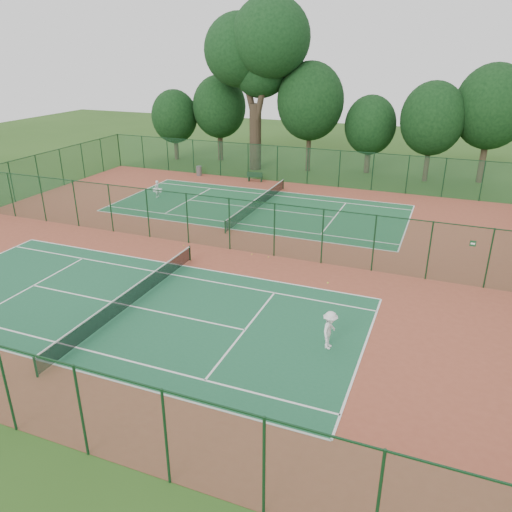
# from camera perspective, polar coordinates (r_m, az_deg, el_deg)

# --- Properties ---
(ground) EXTENTS (120.00, 120.00, 0.00)m
(ground) POSITION_cam_1_polar(r_m,az_deg,el_deg) (33.48, -5.39, 1.15)
(ground) COLOR #2A4F18
(ground) RESTS_ON ground
(red_pad) EXTENTS (40.00, 36.00, 0.01)m
(red_pad) POSITION_cam_1_polar(r_m,az_deg,el_deg) (33.48, -5.39, 1.16)
(red_pad) COLOR brown
(red_pad) RESTS_ON ground
(court_near) EXTENTS (23.77, 10.97, 0.01)m
(court_near) POSITION_cam_1_polar(r_m,az_deg,el_deg) (26.54, -14.18, -5.55)
(court_near) COLOR #1C5A39
(court_near) RESTS_ON red_pad
(court_far) EXTENTS (23.77, 10.97, 0.01)m
(court_far) POSITION_cam_1_polar(r_m,az_deg,el_deg) (41.21, 0.25, 5.48)
(court_far) COLOR #1C5A33
(court_far) RESTS_ON red_pad
(fence_north) EXTENTS (40.00, 0.09, 3.50)m
(fence_north) POSITION_cam_1_polar(r_m,az_deg,el_deg) (48.97, 4.17, 10.35)
(fence_north) COLOR #18492B
(fence_north) RESTS_ON ground
(fence_divider) EXTENTS (40.00, 0.09, 3.50)m
(fence_divider) POSITION_cam_1_polar(r_m,az_deg,el_deg) (32.87, -5.51, 4.00)
(fence_divider) COLOR #174528
(fence_divider) RESTS_ON ground
(tennis_net_near) EXTENTS (0.10, 12.90, 0.97)m
(tennis_net_near) POSITION_cam_1_polar(r_m,az_deg,el_deg) (26.30, -14.29, -4.54)
(tennis_net_near) COLOR #123217
(tennis_net_near) RESTS_ON ground
(tennis_net_far) EXTENTS (0.10, 12.90, 0.97)m
(tennis_net_far) POSITION_cam_1_polar(r_m,az_deg,el_deg) (41.06, 0.25, 6.19)
(tennis_net_far) COLOR #13341A
(tennis_net_far) RESTS_ON ground
(player_near) EXTENTS (0.74, 1.19, 1.78)m
(player_near) POSITION_cam_1_polar(r_m,az_deg,el_deg) (22.21, 8.43, -8.37)
(player_near) COLOR white
(player_near) RESTS_ON court_near
(player_far) EXTENTS (0.37, 0.55, 1.49)m
(player_far) POSITION_cam_1_polar(r_m,az_deg,el_deg) (44.96, -11.25, 7.53)
(player_far) COLOR silver
(player_far) RESTS_ON court_far
(trash_bin) EXTENTS (0.63, 0.63, 0.97)m
(trash_bin) POSITION_cam_1_polar(r_m,az_deg,el_deg) (52.27, -6.53, 9.65)
(trash_bin) COLOR slate
(trash_bin) RESTS_ON red_pad
(bench) EXTENTS (1.62, 0.69, 0.97)m
(bench) POSITION_cam_1_polar(r_m,az_deg,el_deg) (49.51, -0.11, 9.06)
(bench) COLOR black
(bench) RESTS_ON red_pad
(kit_bag) EXTENTS (0.83, 0.43, 0.30)m
(kit_bag) POSITION_cam_1_polar(r_m,az_deg,el_deg) (46.87, -11.19, 7.39)
(kit_bag) COLOR silver
(kit_bag) RESTS_ON red_pad
(stray_ball_a) EXTENTS (0.07, 0.07, 0.07)m
(stray_ball_a) POSITION_cam_1_polar(r_m,az_deg,el_deg) (31.89, -0.47, 0.21)
(stray_ball_a) COLOR yellow
(stray_ball_a) RESTS_ON red_pad
(stray_ball_b) EXTENTS (0.06, 0.06, 0.06)m
(stray_ball_b) POSITION_cam_1_polar(r_m,az_deg,el_deg) (31.49, 1.41, -0.11)
(stray_ball_b) COLOR #DBF539
(stray_ball_b) RESTS_ON red_pad
(stray_ball_c) EXTENTS (0.07, 0.07, 0.07)m
(stray_ball_c) POSITION_cam_1_polar(r_m,az_deg,el_deg) (33.66, -8.25, 1.21)
(stray_ball_c) COLOR gold
(stray_ball_c) RESTS_ON red_pad
(big_tree) EXTENTS (11.05, 8.09, 16.97)m
(big_tree) POSITION_cam_1_polar(r_m,az_deg,el_deg) (53.74, 0.14, 22.54)
(big_tree) COLOR #31261B
(big_tree) RESTS_ON ground
(evergreen_row) EXTENTS (39.00, 5.00, 12.00)m
(evergreen_row) POSITION_cam_1_polar(r_m,az_deg,el_deg) (55.08, 6.64, 9.79)
(evergreen_row) COLOR black
(evergreen_row) RESTS_ON ground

